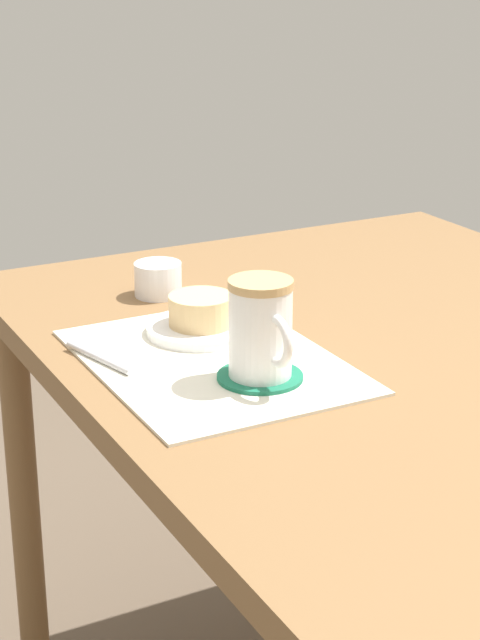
# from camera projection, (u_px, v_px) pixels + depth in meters

# --- Properties ---
(dining_table) EXTENTS (1.14, 0.89, 0.74)m
(dining_table) POSITION_uv_depth(u_px,v_px,m) (406.00, 400.00, 1.42)
(dining_table) COLOR brown
(dining_table) RESTS_ON ground_plane
(placemat) EXTENTS (0.38, 0.29, 0.00)m
(placemat) POSITION_uv_depth(u_px,v_px,m) (212.00, 361.00, 1.34)
(placemat) COLOR silver
(placemat) RESTS_ON dining_table
(pastry_plate) EXTENTS (0.15, 0.15, 0.01)m
(pastry_plate) POSITION_uv_depth(u_px,v_px,m) (201.00, 329.00, 1.42)
(pastry_plate) COLOR white
(pastry_plate) RESTS_ON placemat
(pastry) EXTENTS (0.09, 0.09, 0.04)m
(pastry) POSITION_uv_depth(u_px,v_px,m) (201.00, 310.00, 1.41)
(pastry) COLOR #E5BC7F
(pastry) RESTS_ON pastry_plate
(coffee_coaster) EXTENTS (0.10, 0.10, 0.00)m
(coffee_coaster) POSITION_uv_depth(u_px,v_px,m) (260.00, 377.00, 1.28)
(coffee_coaster) COLOR #196B4C
(coffee_coaster) RESTS_ON placemat
(coffee_mug) EXTENTS (0.11, 0.08, 0.12)m
(coffee_mug) POSITION_uv_depth(u_px,v_px,m) (261.00, 329.00, 1.25)
(coffee_mug) COLOR white
(coffee_mug) RESTS_ON coffee_coaster
(teaspoon) EXTENTS (0.13, 0.04, 0.01)m
(teaspoon) POSITION_uv_depth(u_px,v_px,m) (99.00, 358.00, 1.33)
(teaspoon) COLOR silver
(teaspoon) RESTS_ON placemat
(sugar_bowl) EXTENTS (0.07, 0.07, 0.05)m
(sugar_bowl) POSITION_uv_depth(u_px,v_px,m) (158.00, 279.00, 1.58)
(sugar_bowl) COLOR white
(sugar_bowl) RESTS_ON dining_table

